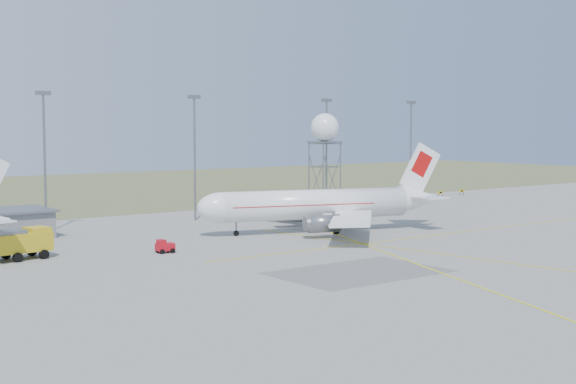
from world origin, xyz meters
TOP-DOWN VIEW (x-y plane):
  - grass_strip at (0.00, 140.00)m, footprint 400.00×120.00m
  - mast_a at (-35.00, 66.00)m, footprint 2.20×0.50m
  - mast_b at (-10.00, 66.00)m, footprint 2.20×0.50m
  - mast_c at (18.00, 66.00)m, footprint 2.20×0.50m
  - mast_d at (40.00, 66.00)m, footprint 2.20×0.50m
  - taxi_sign_near at (55.60, 72.00)m, footprint 1.60×0.17m
  - taxi_sign_far at (62.60, 72.00)m, footprint 1.60×0.17m
  - airliner_main at (-2.97, 42.59)m, footprint 37.48×35.45m
  - radar_tower at (12.61, 60.00)m, footprint 4.89×4.89m
  - fire_truck at (-46.77, 44.60)m, footprint 9.32×4.49m
  - baggage_tug at (-30.23, 38.95)m, footprint 2.27×1.89m

SIDE VIEW (x-z plane):
  - grass_strip at x=0.00m, z-range 0.00..0.03m
  - baggage_tug at x=-30.23m, z-range -0.20..1.46m
  - taxi_sign_near at x=55.60m, z-range 0.29..1.49m
  - taxi_sign_far at x=62.60m, z-range 0.29..1.49m
  - fire_truck at x=-46.77m, z-range -0.07..3.54m
  - airliner_main at x=-2.97m, z-range -2.52..10.49m
  - radar_tower at x=12.61m, z-range 1.08..18.78m
  - mast_a at x=-35.00m, z-range 1.82..22.32m
  - mast_b at x=-10.00m, z-range 1.82..22.32m
  - mast_c at x=18.00m, z-range 1.82..22.32m
  - mast_d at x=40.00m, z-range 1.82..22.32m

